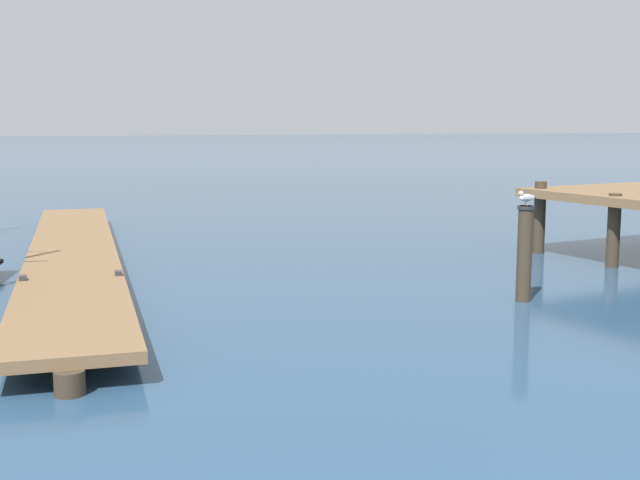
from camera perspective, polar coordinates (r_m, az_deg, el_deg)
The scene contains 3 objects.
floating_dock at distance 18.26m, azimuth -16.93°, elevation -0.87°, with size 2.90×17.30×0.53m.
mooring_piling at distance 14.75m, azimuth 14.13°, elevation -0.81°, with size 0.30×0.30×1.70m.
perched_seagull at distance 14.63m, azimuth 14.28°, elevation 2.92°, with size 0.38×0.14×0.27m.
Camera 1 is at (-6.27, -3.04, 3.14)m, focal length 45.71 mm.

